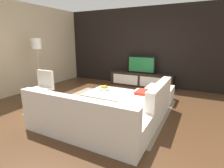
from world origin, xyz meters
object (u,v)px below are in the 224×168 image
at_px(media_console, 141,80).
at_px(fruit_bowl, 104,88).
at_px(floor_lamp, 37,48).
at_px(ottoman, 159,94).
at_px(television, 141,65).
at_px(sectional_couch, 112,113).
at_px(coffee_table, 108,99).
at_px(accent_chair_near, 42,85).

height_order(media_console, fruit_bowl, fruit_bowl).
height_order(floor_lamp, ottoman, floor_lamp).
height_order(television, sectional_couch, television).
bearing_deg(media_console, fruit_bowl, -97.15).
relative_size(television, coffee_table, 1.00).
xyz_separation_m(accent_chair_near, fruit_bowl, (1.54, 0.67, -0.05)).
height_order(sectional_couch, floor_lamp, floor_lamp).
height_order(coffee_table, accent_chair_near, accent_chair_near).
bearing_deg(fruit_bowl, floor_lamp, -177.49).
distance_m(television, fruit_bowl, 2.25).
bearing_deg(sectional_couch, fruit_bowl, 126.93).
xyz_separation_m(media_console, accent_chair_near, (-1.82, -2.87, 0.24)).
bearing_deg(ottoman, media_console, 128.07).
height_order(floor_lamp, fruit_bowl, floor_lamp).
distance_m(media_console, floor_lamp, 3.65).
bearing_deg(floor_lamp, coffee_table, 0.06).
xyz_separation_m(television, coffee_table, (-0.10, -2.30, -0.60)).
distance_m(coffee_table, accent_chair_near, 1.84).
bearing_deg(media_console, sectional_couch, -81.16).
bearing_deg(television, fruit_bowl, -97.15).
bearing_deg(media_console, accent_chair_near, -122.42).
bearing_deg(media_console, ottoman, -51.93).
relative_size(television, floor_lamp, 0.59).
bearing_deg(accent_chair_near, coffee_table, 12.43).
xyz_separation_m(media_console, floor_lamp, (-2.57, -2.30, 1.19)).
bearing_deg(sectional_couch, ottoman, 76.68).
height_order(television, accent_chair_near, television).
relative_size(sectional_couch, floor_lamp, 1.39).
xyz_separation_m(media_console, fruit_bowl, (-0.28, -2.20, 0.19)).
bearing_deg(media_console, coffee_table, -92.49).
xyz_separation_m(sectional_couch, accent_chair_near, (-2.32, 0.37, 0.21)).
bearing_deg(coffee_table, sectional_couch, -57.27).
height_order(media_console, accent_chair_near, accent_chair_near).
relative_size(media_console, coffee_table, 2.23).
height_order(sectional_couch, coffee_table, sectional_couch).
relative_size(coffee_table, ottoman, 1.46).
height_order(ottoman, fruit_bowl, fruit_bowl).
xyz_separation_m(coffee_table, ottoman, (1.07, 1.05, -0.00)).
distance_m(sectional_couch, fruit_bowl, 1.31).
distance_m(media_console, fruit_bowl, 2.22).
xyz_separation_m(television, sectional_couch, (0.50, -3.24, -0.53)).
distance_m(coffee_table, fruit_bowl, 0.31).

